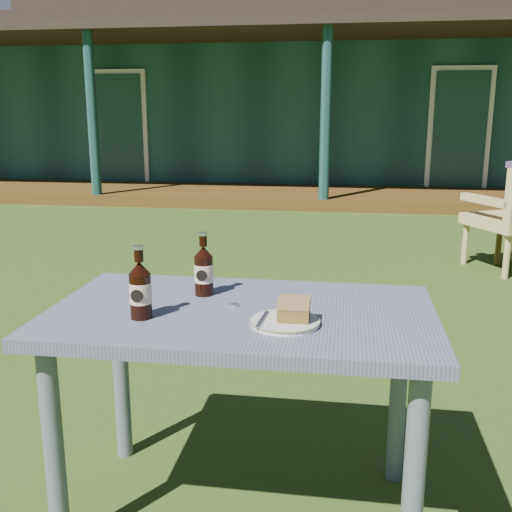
% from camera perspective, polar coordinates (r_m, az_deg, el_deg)
% --- Properties ---
extents(ground, '(80.00, 80.00, 0.00)m').
position_cam_1_polar(ground, '(3.61, 3.14, -7.87)').
color(ground, '#334916').
extents(pavilion, '(15.80, 8.30, 3.45)m').
position_cam_1_polar(pavilion, '(12.75, 7.51, 14.77)').
color(pavilion, '#183F3B').
rests_on(pavilion, ground).
extents(tree_mid, '(0.28, 0.28, 9.50)m').
position_cam_1_polar(tree_mid, '(22.28, 16.73, 21.91)').
color(tree_mid, brown).
rests_on(tree_mid, ground).
extents(cafe_table, '(1.20, 0.70, 0.72)m').
position_cam_1_polar(cafe_table, '(1.91, -1.37, -7.98)').
color(cafe_table, '#535869').
rests_on(cafe_table, ground).
extents(plate, '(0.20, 0.20, 0.01)m').
position_cam_1_polar(plate, '(1.75, 2.79, -6.28)').
color(plate, silver).
rests_on(plate, cafe_table).
extents(cake_slice, '(0.09, 0.09, 0.06)m').
position_cam_1_polar(cake_slice, '(1.74, 3.65, -5.05)').
color(cake_slice, brown).
rests_on(cake_slice, plate).
extents(fork, '(0.02, 0.14, 0.00)m').
position_cam_1_polar(fork, '(1.74, 0.62, -6.04)').
color(fork, silver).
rests_on(fork, plate).
extents(cola_bottle_near, '(0.06, 0.07, 0.21)m').
position_cam_1_polar(cola_bottle_near, '(2.01, -5.01, -1.35)').
color(cola_bottle_near, black).
rests_on(cola_bottle_near, cafe_table).
extents(cola_bottle_far, '(0.07, 0.07, 0.22)m').
position_cam_1_polar(cola_bottle_far, '(1.81, -10.96, -3.14)').
color(cola_bottle_far, black).
rests_on(cola_bottle_far, cafe_table).
extents(bottle_cap, '(0.03, 0.03, 0.01)m').
position_cam_1_polar(bottle_cap, '(1.90, -2.07, -4.69)').
color(bottle_cap, silver).
rests_on(bottle_cap, cafe_table).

